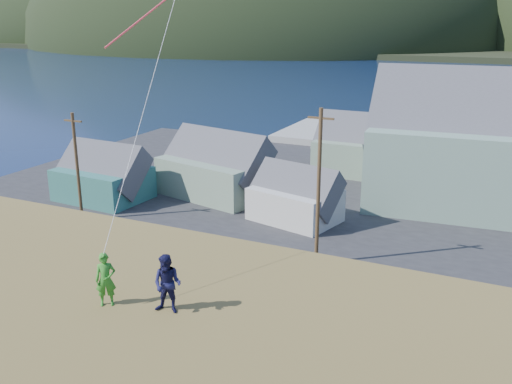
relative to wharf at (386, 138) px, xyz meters
The scene contains 12 objects.
ground 40.45m from the wharf, 81.47° to the right, with size 900.00×900.00×0.00m, color #0A1638.
grass_strip 42.43m from the wharf, 81.87° to the right, with size 110.00×8.00×0.10m, color #4C3D19.
waterfront_lot 23.77m from the wharf, 75.38° to the right, with size 72.00×36.00×0.12m, color #28282B.
wharf is the anchor object (origin of this frame).
shed_teal 37.46m from the wharf, 116.01° to the right, with size 7.95×5.81×5.98m.
shed_palegreen_near 29.80m from the wharf, 106.20° to the right, with size 10.61×7.93×6.92m.
shed_white 31.71m from the wharf, 89.63° to the right, with size 7.55×5.88×5.31m.
shed_palegreen_far 16.42m from the wharf, 82.65° to the right, with size 10.91×6.35×7.28m.
utility_poles 38.86m from the wharf, 85.20° to the right, with size 33.21×0.24×9.82m.
parked_cars 19.67m from the wharf, 98.19° to the right, with size 25.06×12.45×1.56m.
kite_flyer_green 59.22m from the wharf, 85.22° to the right, with size 0.57×0.38×1.57m, color #2C7F22.
kite_flyer_navy 59.01m from the wharf, 83.43° to the right, with size 0.82×0.64×1.69m, color #16163E.
Camera 1 is at (8.89, -29.89, 15.09)m, focal length 40.00 mm.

